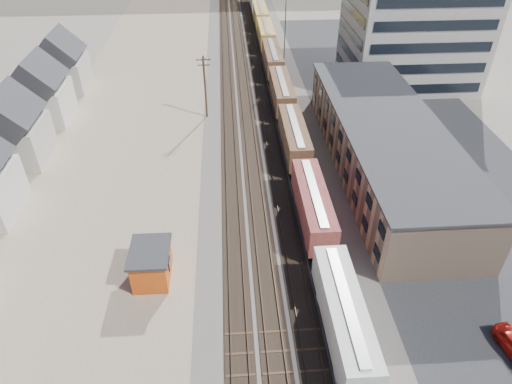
{
  "coord_description": "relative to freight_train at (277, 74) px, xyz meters",
  "views": [
    {
      "loc": [
        -5.18,
        -24.81,
        33.59
      ],
      "look_at": [
        -2.33,
        16.88,
        3.0
      ],
      "focal_mm": 32.0,
      "sensor_mm": 36.0,
      "label": 1
    }
  ],
  "objects": [
    {
      "name": "utility_pole_north",
      "position": [
        -12.3,
        -10.35,
        2.5
      ],
      "size": [
        2.2,
        0.32,
        10.0
      ],
      "color": "#382619",
      "rests_on": "ground"
    },
    {
      "name": "dirt_yard",
      "position": [
        -23.8,
        -12.35,
        -2.78
      ],
      "size": [
        24.0,
        180.0,
        0.03
      ],
      "primitive_type": "cube",
      "color": "#846F5B",
      "rests_on": "ground"
    },
    {
      "name": "freight_train",
      "position": [
        0.0,
        0.0,
        0.0
      ],
      "size": [
        3.0,
        119.74,
        4.46
      ],
      "color": "black",
      "rests_on": "ground"
    },
    {
      "name": "maintenance_shed",
      "position": [
        -16.96,
        -45.01,
        -0.93
      ],
      "size": [
        3.88,
        5.0,
        3.64
      ],
      "color": "#C44A12",
      "rests_on": "ground"
    },
    {
      "name": "ground",
      "position": [
        -3.8,
        -52.35,
        -2.79
      ],
      "size": [
        300.0,
        300.0,
        0.0
      ],
      "primitive_type": "plane",
      "color": "#6B6356",
      "rests_on": "ground"
    },
    {
      "name": "rail_tracks",
      "position": [
        -4.35,
        -2.35,
        -2.68
      ],
      "size": [
        11.4,
        200.0,
        0.24
      ],
      "color": "black",
      "rests_on": "ground"
    },
    {
      "name": "ballast_bed",
      "position": [
        -3.8,
        -2.35,
        -2.76
      ],
      "size": [
        18.0,
        200.0,
        0.06
      ],
      "primitive_type": "cube",
      "color": "#4C4742",
      "rests_on": "ground"
    },
    {
      "name": "radio_mast",
      "position": [
        2.2,
        7.65,
        6.33
      ],
      "size": [
        1.2,
        0.16,
        18.0
      ],
      "color": "black",
      "rests_on": "ground"
    },
    {
      "name": "asphalt_lot",
      "position": [
        18.2,
        -17.35,
        -2.77
      ],
      "size": [
        26.0,
        120.0,
        0.04
      ],
      "primitive_type": "cube",
      "color": "#232326",
      "rests_on": "ground"
    },
    {
      "name": "office_tower",
      "position": [
        24.15,
        2.6,
        6.47
      ],
      "size": [
        22.6,
        18.6,
        18.45
      ],
      "color": "#9E998E",
      "rests_on": "ground"
    },
    {
      "name": "warehouse",
      "position": [
        11.18,
        -27.35,
        0.86
      ],
      "size": [
        12.4,
        40.4,
        7.25
      ],
      "color": "tan",
      "rests_on": "ground"
    },
    {
      "name": "parked_car_far",
      "position": [
        28.93,
        2.05,
        -1.96
      ],
      "size": [
        3.29,
        5.28,
        1.68
      ],
      "primitive_type": "imported",
      "rotation": [
        0.0,
        0.0,
        -0.29
      ],
      "color": "silver",
      "rests_on": "ground"
    },
    {
      "name": "parked_car_blue",
      "position": [
        24.57,
        -1.68,
        -2.07
      ],
      "size": [
        4.68,
        5.74,
        1.45
      ],
      "primitive_type": "imported",
      "rotation": [
        0.0,
        0.0,
        0.52
      ],
      "color": "navy",
      "rests_on": "ground"
    }
  ]
}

